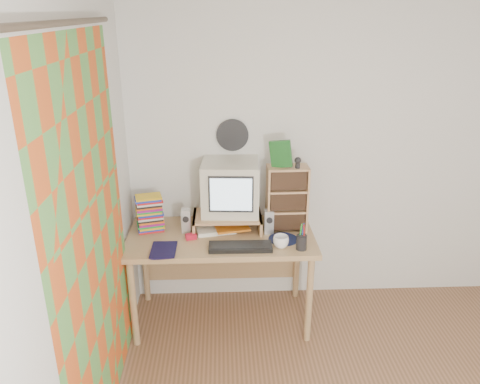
{
  "coord_description": "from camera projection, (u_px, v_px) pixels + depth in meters",
  "views": [
    {
      "loc": [
        -1.02,
        -1.79,
        2.33
      ],
      "look_at": [
        -0.89,
        1.33,
        1.11
      ],
      "focal_mm": 35.0,
      "sensor_mm": 36.0,
      "label": 1
    }
  ],
  "objects": [
    {
      "name": "curtain",
      "position": [
        94.0,
        246.0,
        2.51
      ],
      "size": [
        0.0,
        2.2,
        2.2
      ],
      "primitive_type": "plane",
      "rotation": [
        1.57,
        0.0,
        1.57
      ],
      "color": "#CE531D",
      "rests_on": "left_wall"
    },
    {
      "name": "red_box",
      "position": [
        191.0,
        237.0,
        3.45
      ],
      "size": [
        0.09,
        0.07,
        0.04
      ],
      "primitive_type": "cube",
      "rotation": [
        0.0,
        0.0,
        0.26
      ],
      "color": "red",
      "rests_on": "desk"
    },
    {
      "name": "crt_monitor",
      "position": [
        230.0,
        188.0,
        3.55
      ],
      "size": [
        0.45,
        0.45,
        0.4
      ],
      "primitive_type": "cube",
      "rotation": [
        0.0,
        0.0,
        -0.07
      ],
      "color": "beige",
      "rests_on": "monitor_riser"
    },
    {
      "name": "diary",
      "position": [
        151.0,
        249.0,
        3.27
      ],
      "size": [
        0.22,
        0.16,
        0.04
      ],
      "primitive_type": "imported",
      "rotation": [
        0.0,
        0.0,
        -0.0
      ],
      "color": "#110E34",
      "rests_on": "desk"
    },
    {
      "name": "wall_disc",
      "position": [
        232.0,
        135.0,
        3.6
      ],
      "size": [
        0.25,
        0.02,
        0.25
      ],
      "primitive_type": "cylinder",
      "rotation": [
        1.57,
        0.0,
        0.0
      ],
      "color": "black",
      "rests_on": "back_wall"
    },
    {
      "name": "dvd_stack",
      "position": [
        150.0,
        214.0,
        3.55
      ],
      "size": [
        0.22,
        0.18,
        0.27
      ],
      "primitive_type": null,
      "rotation": [
        0.0,
        0.0,
        0.24
      ],
      "color": "brown",
      "rests_on": "desk"
    },
    {
      "name": "mug",
      "position": [
        281.0,
        242.0,
        3.32
      ],
      "size": [
        0.12,
        0.12,
        0.09
      ],
      "primitive_type": "imported",
      "rotation": [
        0.0,
        0.0,
        -0.11
      ],
      "color": "white",
      "rests_on": "desk"
    },
    {
      "name": "keyboard",
      "position": [
        240.0,
        247.0,
        3.31
      ],
      "size": [
        0.45,
        0.15,
        0.03
      ],
      "primitive_type": "cube",
      "rotation": [
        0.0,
        0.0,
        -0.01
      ],
      "color": "black",
      "rests_on": "desk"
    },
    {
      "name": "mousepad",
      "position": [
        283.0,
        239.0,
        3.45
      ],
      "size": [
        0.27,
        0.27,
        0.0
      ],
      "primitive_type": "cylinder",
      "rotation": [
        0.0,
        0.0,
        0.29
      ],
      "color": "#111438",
      "rests_on": "desk"
    },
    {
      "name": "back_wall",
      "position": [
        349.0,
        155.0,
        3.72
      ],
      "size": [
        3.5,
        0.0,
        3.5
      ],
      "primitive_type": "plane",
      "rotation": [
        1.57,
        0.0,
        0.0
      ],
      "color": "silver",
      "rests_on": "floor"
    },
    {
      "name": "speaker_left",
      "position": [
        186.0,
        221.0,
        3.54
      ],
      "size": [
        0.07,
        0.07,
        0.19
      ],
      "primitive_type": "cube",
      "rotation": [
        0.0,
        0.0,
        0.0
      ],
      "color": "silver",
      "rests_on": "desk"
    },
    {
      "name": "cd_rack",
      "position": [
        287.0,
        199.0,
        3.53
      ],
      "size": [
        0.31,
        0.17,
        0.51
      ],
      "primitive_type": "cube",
      "rotation": [
        0.0,
        0.0,
        0.02
      ],
      "color": "tan",
      "rests_on": "desk"
    },
    {
      "name": "speaker_right",
      "position": [
        269.0,
        222.0,
        3.52
      ],
      "size": [
        0.07,
        0.07,
        0.18
      ],
      "primitive_type": "cube",
      "rotation": [
        0.0,
        0.0,
        -0.01
      ],
      "color": "silver",
      "rests_on": "desk"
    },
    {
      "name": "game_box",
      "position": [
        281.0,
        154.0,
        3.39
      ],
      "size": [
        0.16,
        0.08,
        0.2
      ],
      "primitive_type": "cube",
      "rotation": [
        0.0,
        0.0,
        -0.33
      ],
      "color": "#18561E",
      "rests_on": "cd_rack"
    },
    {
      "name": "papers",
      "position": [
        221.0,
        228.0,
        3.6
      ],
      "size": [
        0.33,
        0.27,
        0.04
      ],
      "primitive_type": null,
      "rotation": [
        0.0,
        0.0,
        0.2
      ],
      "color": "white",
      "rests_on": "desk"
    },
    {
      "name": "webcam",
      "position": [
        298.0,
        163.0,
        3.38
      ],
      "size": [
        0.05,
        0.05,
        0.08
      ],
      "primitive_type": null,
      "rotation": [
        0.0,
        0.0,
        -0.07
      ],
      "color": "black",
      "rests_on": "cd_rack"
    },
    {
      "name": "monitor_riser",
      "position": [
        227.0,
        218.0,
        3.58
      ],
      "size": [
        0.52,
        0.3,
        0.12
      ],
      "color": "tan",
      "rests_on": "desk"
    },
    {
      "name": "pen_cup",
      "position": [
        302.0,
        240.0,
        3.28
      ],
      "size": [
        0.08,
        0.08,
        0.15
      ],
      "primitive_type": null,
      "rotation": [
        0.0,
        0.0,
        0.04
      ],
      "color": "black",
      "rests_on": "desk"
    },
    {
      "name": "left_wall",
      "position": [
        54.0,
        277.0,
        2.03
      ],
      "size": [
        0.0,
        3.5,
        3.5
      ],
      "primitive_type": "plane",
      "rotation": [
        1.57,
        0.0,
        1.57
      ],
      "color": "silver",
      "rests_on": "floor"
    },
    {
      "name": "desk",
      "position": [
        221.0,
        247.0,
        3.63
      ],
      "size": [
        1.4,
        0.7,
        0.75
      ],
      "color": "tan",
      "rests_on": "floor"
    }
  ]
}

